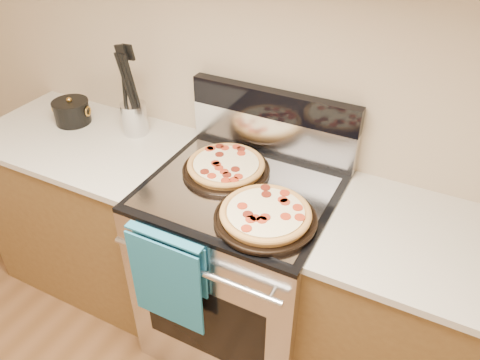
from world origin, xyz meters
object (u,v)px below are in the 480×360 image
at_px(pepperoni_pizza_back, 226,167).
at_px(utensil_crock, 135,118).
at_px(range_body, 240,269).
at_px(pepperoni_pizza_front, 266,215).
at_px(saucepan, 72,113).

bearing_deg(pepperoni_pizza_back, utensil_crock, 168.08).
xyz_separation_m(range_body, utensil_crock, (-0.67, 0.19, 0.54)).
bearing_deg(pepperoni_pizza_front, saucepan, 167.11).
distance_m(pepperoni_pizza_back, saucepan, 0.91).
bearing_deg(utensil_crock, pepperoni_pizza_back, -11.92).
height_order(range_body, utensil_crock, utensil_crock).
relative_size(range_body, utensil_crock, 5.86).
xyz_separation_m(range_body, pepperoni_pizza_front, (0.18, -0.14, 0.50)).
bearing_deg(pepperoni_pizza_front, utensil_crock, 158.45).
bearing_deg(pepperoni_pizza_front, pepperoni_pizza_back, 142.60).
relative_size(pepperoni_pizza_front, utensil_crock, 2.45).
relative_size(range_body, saucepan, 5.19).
bearing_deg(utensil_crock, pepperoni_pizza_front, -21.55).
bearing_deg(saucepan, utensil_crock, 9.96).
relative_size(utensil_crock, saucepan, 0.89).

